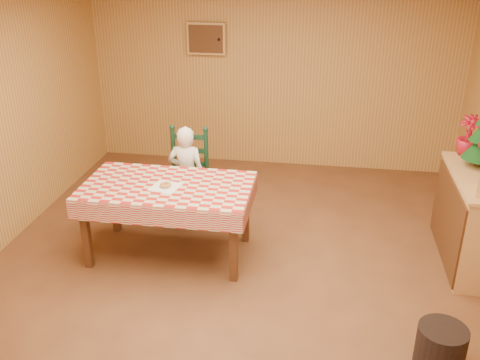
# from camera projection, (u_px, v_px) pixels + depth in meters

# --- Properties ---
(ground) EXTENTS (6.00, 6.00, 0.00)m
(ground) POSITION_uv_depth(u_px,v_px,m) (237.00, 280.00, 5.06)
(ground) COLOR brown
(ground) RESTS_ON ground
(cabin_walls) EXTENTS (5.10, 6.05, 2.65)m
(cabin_walls) POSITION_uv_depth(u_px,v_px,m) (246.00, 76.00, 4.80)
(cabin_walls) COLOR #BC8944
(cabin_walls) RESTS_ON ground
(dining_table) EXTENTS (1.66, 0.96, 0.77)m
(dining_table) POSITION_uv_depth(u_px,v_px,m) (167.00, 192.00, 5.22)
(dining_table) COLOR #512D15
(dining_table) RESTS_ON ground
(ladder_chair) EXTENTS (0.44, 0.40, 1.08)m
(ladder_chair) POSITION_uv_depth(u_px,v_px,m) (188.00, 178.00, 6.01)
(ladder_chair) COLOR black
(ladder_chair) RESTS_ON ground
(seated_child) EXTENTS (0.41, 0.27, 1.12)m
(seated_child) POSITION_uv_depth(u_px,v_px,m) (187.00, 175.00, 5.93)
(seated_child) COLOR white
(seated_child) RESTS_ON ground
(napkin) EXTENTS (0.31, 0.31, 0.00)m
(napkin) POSITION_uv_depth(u_px,v_px,m) (166.00, 187.00, 5.14)
(napkin) COLOR white
(napkin) RESTS_ON dining_table
(donut) EXTENTS (0.14, 0.14, 0.04)m
(donut) POSITION_uv_depth(u_px,v_px,m) (165.00, 185.00, 5.14)
(donut) COLOR #BB7E43
(donut) RESTS_ON napkin
(shelf_unit) EXTENTS (0.54, 1.24, 0.93)m
(shelf_unit) POSITION_uv_depth(u_px,v_px,m) (474.00, 220.00, 5.17)
(shelf_unit) COLOR tan
(shelf_unit) RESTS_ON ground
(flower_arrangement) EXTENTS (0.27, 0.27, 0.41)m
(flower_arrangement) POSITION_uv_depth(u_px,v_px,m) (469.00, 136.00, 5.40)
(flower_arrangement) COLOR #A60F1F
(flower_arrangement) RESTS_ON shelf_unit
(storage_bin) EXTENTS (0.47, 0.47, 0.36)m
(storage_bin) POSITION_uv_depth(u_px,v_px,m) (440.00, 349.00, 3.94)
(storage_bin) COLOR black
(storage_bin) RESTS_ON ground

